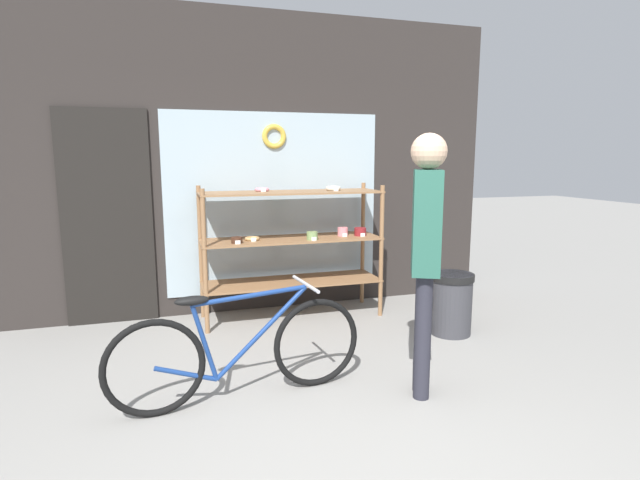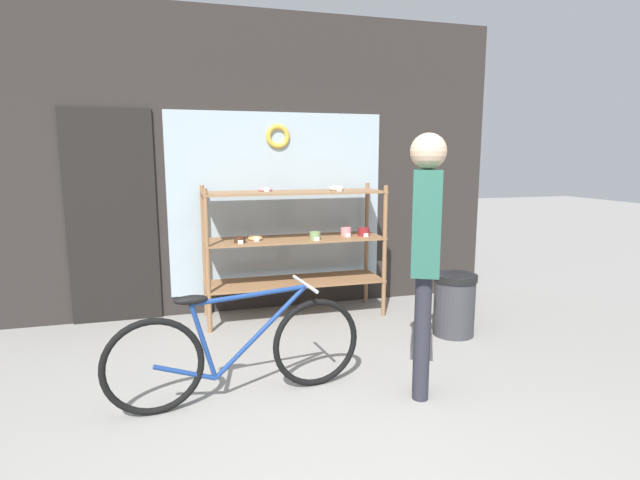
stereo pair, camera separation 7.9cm
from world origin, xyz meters
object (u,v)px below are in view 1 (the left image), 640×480
Objects in this scene: trash_bin at (451,301)px; bicycle at (239,351)px; pedestrian at (426,243)px; display_case at (293,239)px.

bicycle is at bearing -161.11° from trash_bin.
bicycle is 0.98× the size of pedestrian.
display_case reaches higher than trash_bin.
pedestrian reaches higher than trash_bin.
display_case is 1.66m from trash_bin.
display_case is 2.00m from pedestrian.
bicycle is 2.20m from trash_bin.
trash_bin is (1.27, -0.94, -0.50)m from display_case.
pedestrian is 3.11× the size of trash_bin.
pedestrian is 1.52m from trash_bin.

